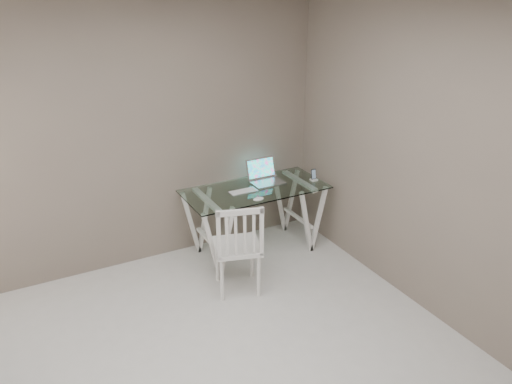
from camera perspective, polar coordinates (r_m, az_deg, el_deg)
room at (r=2.86m, az=-4.23°, el=1.65°), size 4.50×4.52×2.71m
desk at (r=5.37m, az=-0.10°, el=-3.18°), size 1.50×0.70×0.75m
chair at (r=4.61m, az=-2.03°, el=-6.06°), size 0.53×0.53×0.93m
laptop at (r=5.39m, az=1.00°, el=1.80°), size 0.34×0.31×0.24m
keyboard at (r=5.14m, az=-1.51°, el=0.06°), size 0.30×0.13×0.01m
mouse at (r=4.92m, az=0.29°, el=-0.81°), size 0.11×0.07×0.04m
phone_dock at (r=5.46m, az=6.61°, el=1.68°), size 0.07×0.07×0.13m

